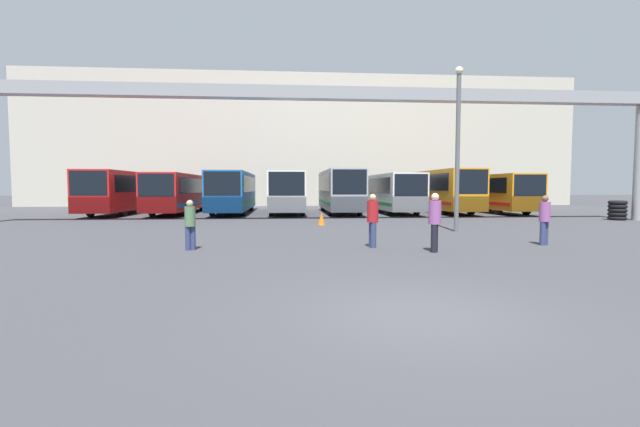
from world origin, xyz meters
TOP-DOWN VIEW (x-y plane):
  - ground_plane at (0.00, 0.00)m, footprint 200.00×200.00m
  - building_backdrop at (0.00, 45.65)m, footprint 60.23×12.00m
  - overhead_gantry at (0.00, 17.92)m, footprint 39.19×0.80m
  - bus_slot_0 at (-14.43, 27.37)m, footprint 2.53×12.11m
  - bus_slot_1 at (-10.31, 27.22)m, footprint 2.48×11.81m
  - bus_slot_2 at (-6.19, 27.25)m, footprint 2.57×11.88m
  - bus_slot_3 at (-2.06, 27.21)m, footprint 2.58×11.80m
  - bus_slot_4 at (2.06, 26.54)m, footprint 2.49×10.45m
  - bus_slot_5 at (6.19, 26.39)m, footprint 2.50×10.15m
  - bus_slot_6 at (10.31, 26.82)m, footprint 2.53×11.01m
  - bus_slot_7 at (14.43, 26.38)m, footprint 2.53×10.13m
  - pedestrian_far_center at (6.87, 7.68)m, footprint 0.36×0.36m
  - pedestrian_near_center at (0.78, 7.57)m, footprint 0.37×0.37m
  - pedestrian_mid_right at (-5.19, 7.46)m, footprint 0.34×0.34m
  - pedestrian_mid_left at (2.50, 6.42)m, footprint 0.38×0.38m
  - traffic_cone at (-0.22, 16.19)m, footprint 0.39×0.39m
  - tire_stack at (18.26, 18.24)m, footprint 1.04×1.04m
  - lamp_post at (5.64, 12.39)m, footprint 0.36×0.36m

SIDE VIEW (x-z plane):
  - ground_plane at x=0.00m, z-range 0.00..0.00m
  - traffic_cone at x=-0.22m, z-range 0.00..0.68m
  - tire_stack at x=18.26m, z-range 0.00..1.20m
  - pedestrian_mid_right at x=-5.19m, z-range 0.05..1.66m
  - pedestrian_far_center at x=6.87m, z-range 0.05..1.79m
  - pedestrian_near_center at x=0.78m, z-range 0.06..1.85m
  - pedestrian_mid_left at x=2.50m, z-range 0.06..1.90m
  - bus_slot_7 at x=14.43m, z-range 0.23..3.22m
  - bus_slot_1 at x=-10.31m, z-range 0.23..3.22m
  - bus_slot_5 at x=6.19m, z-range 0.23..3.23m
  - bus_slot_3 at x=-2.06m, z-range 0.24..3.36m
  - bus_slot_2 at x=-6.19m, z-range 0.24..3.37m
  - bus_slot_0 at x=-14.43m, z-range 0.24..3.40m
  - bus_slot_4 at x=2.06m, z-range 0.25..3.54m
  - bus_slot_6 at x=10.31m, z-range 0.25..3.57m
  - lamp_post at x=5.64m, z-range 0.36..7.76m
  - overhead_gantry at x=0.00m, z-range 2.77..10.43m
  - building_backdrop at x=0.00m, z-range 0.00..14.25m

